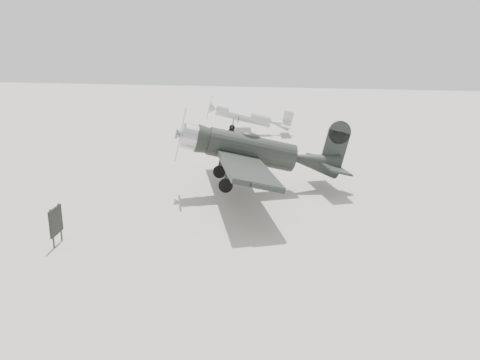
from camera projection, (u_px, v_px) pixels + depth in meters
name	position (u px, v px, depth m)	size (l,w,h in m)	color
ground	(191.00, 230.00, 18.14)	(160.00, 160.00, 0.00)	gray
lowwing_monoplane	(259.00, 152.00, 22.70)	(8.90, 11.47, 3.80)	black
highwing_monoplane	(247.00, 114.00, 39.18)	(7.15, 9.98, 2.82)	#999C9E
sign_board	(56.00, 222.00, 16.57)	(0.29, 0.98, 1.43)	#333333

